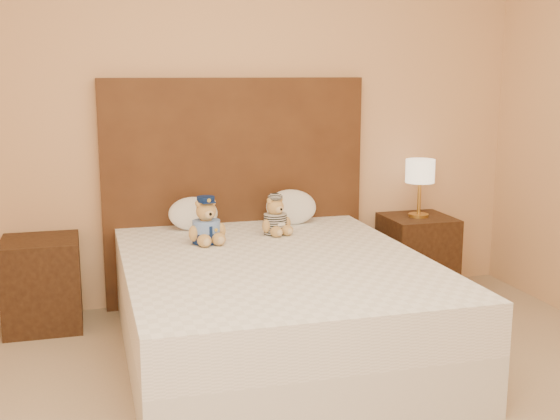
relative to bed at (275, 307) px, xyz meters
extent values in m
cube|color=#E3AD7C|center=(0.00, 1.05, 1.07)|extent=(4.00, 0.04, 2.70)
cube|color=white|center=(0.00, 0.00, -0.13)|extent=(1.60, 2.00, 0.30)
cube|color=white|center=(0.00, 0.00, 0.15)|extent=(1.60, 2.00, 0.25)
cube|color=#522F18|center=(0.00, 1.01, 0.47)|extent=(1.75, 0.08, 1.50)
cube|color=#3D2613|center=(-1.25, 0.80, 0.00)|extent=(0.45, 0.45, 0.55)
cube|color=#3D2613|center=(1.25, 0.80, 0.00)|extent=(0.45, 0.45, 0.55)
cylinder|color=gold|center=(1.25, 0.80, 0.28)|extent=(0.14, 0.14, 0.02)
cylinder|color=gold|center=(1.25, 0.80, 0.41)|extent=(0.02, 0.02, 0.26)
cylinder|color=beige|center=(1.25, 0.80, 0.59)|extent=(0.20, 0.20, 0.16)
ellipsoid|color=white|center=(-0.31, 0.83, 0.39)|extent=(0.31, 0.20, 0.22)
ellipsoid|color=white|center=(0.34, 0.83, 0.40)|extent=(0.34, 0.22, 0.24)
camera|label=1|loc=(-0.96, -3.53, 1.26)|focal=45.00mm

